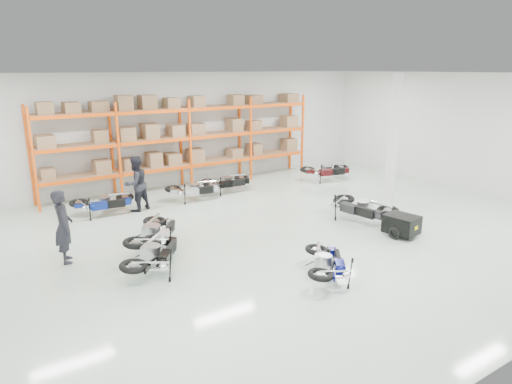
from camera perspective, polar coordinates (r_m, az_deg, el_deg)
room at (r=12.87m, az=3.30°, el=4.44°), size 18.00×18.00×18.00m
pallet_rack at (r=18.38m, az=-8.87°, el=7.58°), size 11.28×0.98×3.62m
structural_column at (r=16.78m, az=16.76°, el=6.36°), size 0.25×0.25×4.50m
moto_blue_centre at (r=10.54m, az=8.94°, el=-8.17°), size 1.66×1.82×1.07m
moto_silver_left at (r=12.31m, az=-12.54°, el=-4.41°), size 1.95×2.14×1.26m
moto_black_far_left at (r=11.01m, az=-12.57°, el=-6.93°), size 1.90×2.04×1.21m
moto_touring_right at (r=14.54m, az=12.95°, el=-1.34°), size 1.23×2.09×1.28m
trailer at (r=13.62m, az=17.72°, el=-3.88°), size 0.85×1.53×0.62m
moto_back_a at (r=15.65m, az=-18.57°, el=-0.82°), size 1.86×1.07×1.14m
moto_back_b at (r=16.66m, az=-7.74°, el=0.79°), size 1.87×1.14×1.14m
moto_back_c at (r=17.61m, az=-3.63°, el=1.67°), size 1.81×1.03×1.12m
moto_back_d at (r=19.60m, az=8.86°, el=3.08°), size 2.09×1.43×1.23m
person_left at (r=12.11m, az=-22.93°, el=-3.98°), size 0.52×0.72×1.85m
person_back at (r=15.70m, az=-14.78°, el=1.01°), size 1.10×0.98×1.86m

